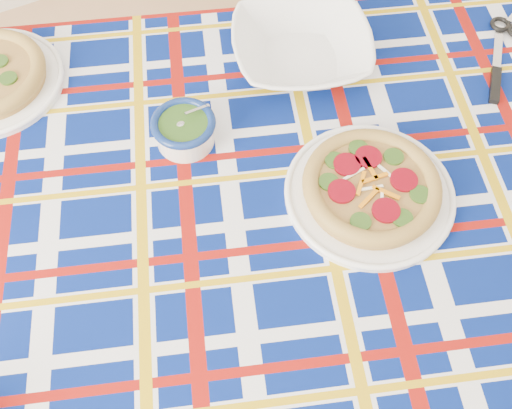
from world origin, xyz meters
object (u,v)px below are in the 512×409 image
pesto_bowl (184,129)px  serving_bowl (301,48)px  dining_table (275,218)px  main_focaccia_plate (371,187)px

pesto_bowl → serving_bowl: bearing=15.2°
serving_bowl → dining_table: bearing=-127.2°
dining_table → main_focaccia_plate: size_ratio=5.88×
pesto_bowl → serving_bowl: size_ratio=0.43×
serving_bowl → pesto_bowl: bearing=-164.8°
main_focaccia_plate → pesto_bowl: bearing=132.1°
main_focaccia_plate → serving_bowl: 0.37m
dining_table → pesto_bowl: size_ratio=15.24×
pesto_bowl → serving_bowl: pesto_bowl is taller
main_focaccia_plate → serving_bowl: bearing=80.6°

